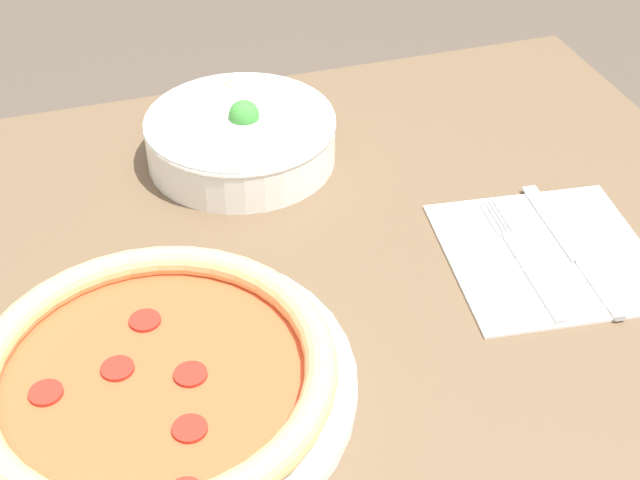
{
  "coord_description": "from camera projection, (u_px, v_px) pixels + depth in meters",
  "views": [
    {
      "loc": [
        -0.11,
        -0.56,
        1.25
      ],
      "look_at": [
        0.08,
        0.04,
        0.74
      ],
      "focal_mm": 50.0,
      "sensor_mm": 36.0,
      "label": 1
    }
  ],
  "objects": [
    {
      "name": "dining_table",
      "position": [
        257.0,
        394.0,
        0.86
      ],
      "size": [
        1.02,
        0.76,
        0.72
      ],
      "color": "brown",
      "rests_on": "ground_plane"
    },
    {
      "name": "pizza",
      "position": [
        154.0,
        376.0,
        0.69
      ],
      "size": [
        0.31,
        0.31,
        0.04
      ],
      "color": "white",
      "rests_on": "dining_table"
    },
    {
      "name": "bowl",
      "position": [
        240.0,
        135.0,
        0.93
      ],
      "size": [
        0.2,
        0.2,
        0.07
      ],
      "color": "white",
      "rests_on": "dining_table"
    },
    {
      "name": "napkin",
      "position": [
        548.0,
        255.0,
        0.82
      ],
      "size": [
        0.21,
        0.21,
        0.0
      ],
      "color": "white",
      "rests_on": "dining_table"
    },
    {
      "name": "fork",
      "position": [
        522.0,
        258.0,
        0.81
      ],
      "size": [
        0.03,
        0.18,
        0.0
      ],
      "rotation": [
        0.0,
        0.0,
        1.49
      ],
      "color": "silver",
      "rests_on": "napkin"
    },
    {
      "name": "knife",
      "position": [
        575.0,
        253.0,
        0.82
      ],
      "size": [
        0.03,
        0.2,
        0.01
      ],
      "rotation": [
        0.0,
        0.0,
        1.49
      ],
      "color": "silver",
      "rests_on": "napkin"
    }
  ]
}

